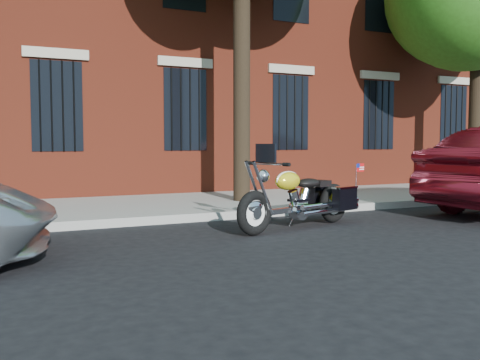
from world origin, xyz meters
name	(u,v)px	position (x,y,z in m)	size (l,w,h in m)	color
ground	(291,228)	(0.00, 0.00, 0.00)	(120.00, 120.00, 0.00)	black
curb	(253,214)	(0.00, 1.38, 0.07)	(40.00, 0.16, 0.15)	gray
sidewalk	(214,203)	(0.00, 3.26, 0.07)	(40.00, 3.60, 0.15)	gray
building	(132,1)	(0.00, 10.06, 6.00)	(26.00, 10.08, 12.00)	maroon
motorcycle	(303,200)	(0.19, -0.05, 0.46)	(2.71, 1.27, 1.37)	black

